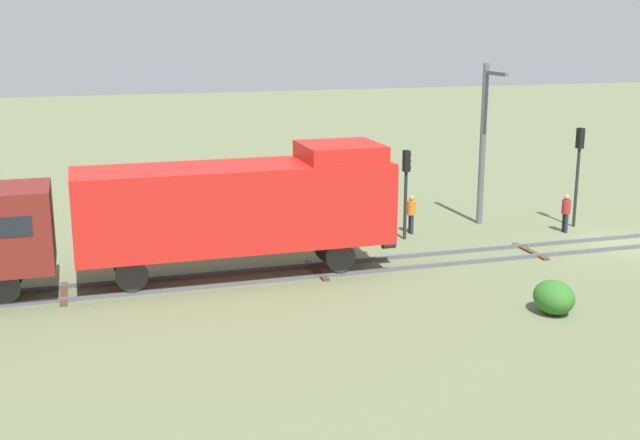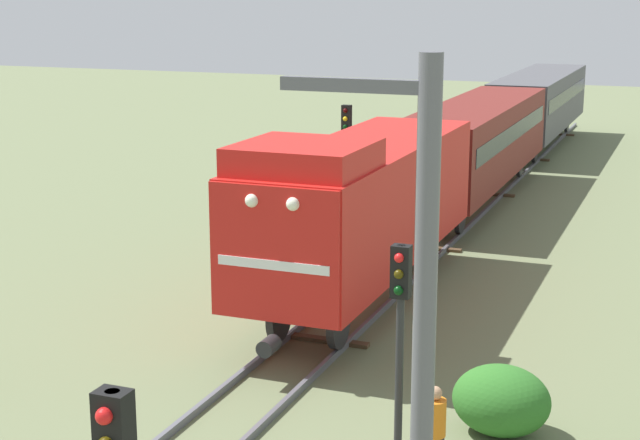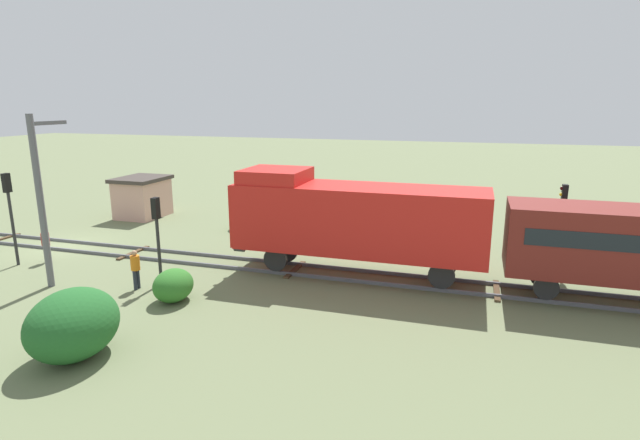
{
  "view_description": "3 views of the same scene",
  "coord_description": "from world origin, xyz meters",
  "px_view_note": "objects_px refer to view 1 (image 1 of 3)",
  "views": [
    {
      "loc": [
        -27.15,
        21.61,
        8.93
      ],
      "look_at": [
        -0.63,
        13.52,
        2.14
      ],
      "focal_mm": 45.0,
      "sensor_mm": 36.0,
      "label": 1
    },
    {
      "loc": [
        7.87,
        -6.52,
        7.92
      ],
      "look_at": [
        -0.83,
        15.6,
        2.34
      ],
      "focal_mm": 55.0,
      "sensor_mm": 36.0,
      "label": 2
    },
    {
      "loc": [
        20.84,
        21.17,
        7.73
      ],
      "look_at": [
        0.55,
        14.85,
        2.66
      ],
      "focal_mm": 28.0,
      "sensor_mm": 36.0,
      "label": 3
    }
  ],
  "objects_px": {
    "traffic_signal_near": "(579,159)",
    "catenary_mast": "(484,140)",
    "worker_by_signal": "(411,211)",
    "worker_near_track": "(566,210)",
    "traffic_signal_mid": "(406,178)",
    "locomotive": "(241,204)"
  },
  "relations": [
    {
      "from": "traffic_signal_near",
      "to": "catenary_mast",
      "type": "relative_size",
      "value": 0.62
    },
    {
      "from": "locomotive",
      "to": "traffic_signal_near",
      "type": "relative_size",
      "value": 2.59
    },
    {
      "from": "traffic_signal_mid",
      "to": "worker_by_signal",
      "type": "bearing_deg",
      "value": -37.9
    },
    {
      "from": "traffic_signal_near",
      "to": "worker_by_signal",
      "type": "height_order",
      "value": "traffic_signal_near"
    },
    {
      "from": "worker_by_signal",
      "to": "catenary_mast",
      "type": "height_order",
      "value": "catenary_mast"
    },
    {
      "from": "traffic_signal_mid",
      "to": "worker_near_track",
      "type": "bearing_deg",
      "value": -97.92
    },
    {
      "from": "worker_by_signal",
      "to": "worker_near_track",
      "type": "bearing_deg",
      "value": -45.38
    },
    {
      "from": "worker_by_signal",
      "to": "catenary_mast",
      "type": "bearing_deg",
      "value": -18.99
    },
    {
      "from": "traffic_signal_near",
      "to": "worker_by_signal",
      "type": "bearing_deg",
      "value": 82.48
    },
    {
      "from": "traffic_signal_mid",
      "to": "worker_near_track",
      "type": "relative_size",
      "value": 2.25
    },
    {
      "from": "traffic_signal_mid",
      "to": "worker_by_signal",
      "type": "distance_m",
      "value": 1.96
    },
    {
      "from": "traffic_signal_near",
      "to": "worker_by_signal",
      "type": "relative_size",
      "value": 2.63
    },
    {
      "from": "locomotive",
      "to": "worker_near_track",
      "type": "distance_m",
      "value": 15.21
    },
    {
      "from": "locomotive",
      "to": "traffic_signal_mid",
      "type": "relative_size",
      "value": 3.03
    },
    {
      "from": "traffic_signal_mid",
      "to": "catenary_mast",
      "type": "bearing_deg",
      "value": -70.68
    },
    {
      "from": "locomotive",
      "to": "traffic_signal_near",
      "type": "bearing_deg",
      "value": -78.64
    },
    {
      "from": "worker_near_track",
      "to": "traffic_signal_near",
      "type": "bearing_deg",
      "value": 142.25
    },
    {
      "from": "traffic_signal_mid",
      "to": "catenary_mast",
      "type": "xyz_separation_m",
      "value": [
        1.53,
        -4.37,
        1.2
      ]
    },
    {
      "from": "traffic_signal_near",
      "to": "worker_near_track",
      "type": "relative_size",
      "value": 2.63
    },
    {
      "from": "worker_near_track",
      "to": "traffic_signal_mid",
      "type": "bearing_deg",
      "value": -83.98
    },
    {
      "from": "worker_by_signal",
      "to": "traffic_signal_mid",
      "type": "bearing_deg",
      "value": -157.95
    },
    {
      "from": "worker_by_signal",
      "to": "catenary_mast",
      "type": "relative_size",
      "value": 0.23
    }
  ]
}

